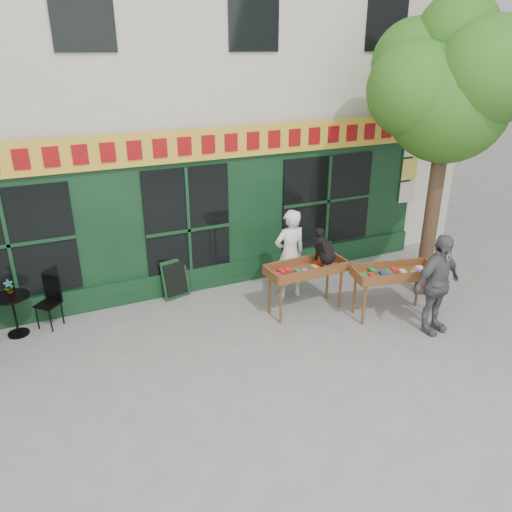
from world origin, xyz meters
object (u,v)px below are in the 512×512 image
object	(u,v)px
woman	(290,254)
book_cart_right	(394,275)
man_right	(437,284)
bistro_table	(13,307)
dog	(325,246)
book_cart_center	(306,271)

from	to	relation	value
woman	book_cart_right	distance (m)	2.02
man_right	woman	bearing A→B (deg)	119.40
woman	bistro_table	distance (m)	5.09
dog	woman	world-z (taller)	woman
book_cart_right	bistro_table	world-z (taller)	book_cart_right
woman	man_right	xyz separation A→B (m)	(1.68, -2.23, -0.01)
book_cart_center	woman	world-z (taller)	woman
book_cart_center	book_cart_right	distance (m)	1.61
book_cart_center	woman	xyz separation A→B (m)	(0.00, 0.65, 0.10)
woman	dog	bearing A→B (deg)	114.59
book_cart_right	bistro_table	xyz separation A→B (m)	(-6.41, 2.16, -0.28)
book_cart_center	man_right	distance (m)	2.30
book_cart_center	man_right	size ratio (longest dim) A/B	0.84
dog	bistro_table	xyz separation A→B (m)	(-5.38, 1.38, -0.75)
book_cart_center	bistro_table	bearing A→B (deg)	163.19
dog	woman	xyz separation A→B (m)	(-0.35, 0.70, -0.37)
book_cart_right	bistro_table	distance (m)	6.77
book_cart_center	dog	bearing A→B (deg)	-10.10
book_cart_center	bistro_table	distance (m)	5.21
man_right	bistro_table	size ratio (longest dim) A/B	2.39
book_cart_center	book_cart_right	bearing A→B (deg)	-32.88
book_cart_right	dog	bearing A→B (deg)	155.36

